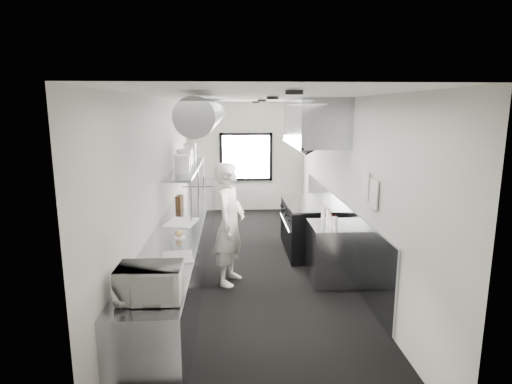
{
  "coord_description": "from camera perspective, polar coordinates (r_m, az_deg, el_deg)",
  "views": [
    {
      "loc": [
        -0.35,
        -6.73,
        2.64
      ],
      "look_at": [
        0.02,
        -0.2,
        1.32
      ],
      "focal_mm": 29.33,
      "sensor_mm": 36.0,
      "label": 1
    }
  ],
  "objects": [
    {
      "name": "floor",
      "position": [
        7.24,
        -0.27,
        -9.98
      ],
      "size": [
        3.0,
        8.0,
        0.01
      ],
      "primitive_type": "cube",
      "color": "black",
      "rests_on": "ground"
    },
    {
      "name": "ceiling",
      "position": [
        6.74,
        -0.29,
        12.77
      ],
      "size": [
        3.0,
        8.0,
        0.01
      ],
      "primitive_type": "cube",
      "color": "white",
      "rests_on": "wall_back"
    },
    {
      "name": "wall_back",
      "position": [
        10.81,
        -1.37,
        4.81
      ],
      "size": [
        3.0,
        0.02,
        2.8
      ],
      "primitive_type": "cube",
      "color": "beige",
      "rests_on": "floor"
    },
    {
      "name": "wall_front",
      "position": [
        3.02,
        3.73,
        -12.8
      ],
      "size": [
        3.0,
        0.02,
        2.8
      ],
      "primitive_type": "cube",
      "color": "beige",
      "rests_on": "floor"
    },
    {
      "name": "wall_left",
      "position": [
        6.94,
        -12.74,
        0.84
      ],
      "size": [
        0.02,
        8.0,
        2.8
      ],
      "primitive_type": "cube",
      "color": "beige",
      "rests_on": "floor"
    },
    {
      "name": "wall_right",
      "position": [
        7.09,
        11.92,
        1.09
      ],
      "size": [
        0.02,
        8.0,
        2.8
      ],
      "primitive_type": "cube",
      "color": "beige",
      "rests_on": "floor"
    },
    {
      "name": "wall_cladding",
      "position": [
        7.56,
        10.92,
        -4.85
      ],
      "size": [
        0.03,
        5.5,
        1.1
      ],
      "primitive_type": "cube",
      "color": "#9398A0",
      "rests_on": "wall_right"
    },
    {
      "name": "hvac_duct",
      "position": [
        7.14,
        -6.17,
        10.62
      ],
      "size": [
        0.4,
        6.4,
        0.4
      ],
      "primitive_type": "cylinder",
      "rotation": [
        1.57,
        0.0,
        0.0
      ],
      "color": "gray",
      "rests_on": "ceiling"
    },
    {
      "name": "service_window",
      "position": [
        10.78,
        -1.37,
        4.78
      ],
      "size": [
        1.36,
        0.05,
        1.25
      ],
      "color": "white",
      "rests_on": "wall_back"
    },
    {
      "name": "exhaust_hood",
      "position": [
        7.58,
        7.86,
        9.41
      ],
      "size": [
        0.81,
        2.2,
        0.88
      ],
      "color": "#9398A0",
      "rests_on": "ceiling"
    },
    {
      "name": "prep_counter",
      "position": [
        6.65,
        -10.08,
        -7.98
      ],
      "size": [
        0.7,
        6.0,
        0.9
      ],
      "primitive_type": "cube",
      "color": "#9398A0",
      "rests_on": "floor"
    },
    {
      "name": "pass_shelf",
      "position": [
        7.86,
        -9.38,
        3.17
      ],
      "size": [
        0.45,
        3.0,
        0.68
      ],
      "color": "#9398A0",
      "rests_on": "prep_counter"
    },
    {
      "name": "range",
      "position": [
        7.87,
        7.06,
        -4.7
      ],
      "size": [
        0.88,
        1.6,
        0.94
      ],
      "color": "black",
      "rests_on": "floor"
    },
    {
      "name": "bottle_station",
      "position": [
        6.59,
        10.19,
        -8.18
      ],
      "size": [
        0.65,
        0.8,
        0.9
      ],
      "primitive_type": "cube",
      "color": "#9398A0",
      "rests_on": "floor"
    },
    {
      "name": "far_work_table",
      "position": [
        10.2,
        -7.67,
        -1.1
      ],
      "size": [
        0.7,
        1.2,
        0.9
      ],
      "primitive_type": "cube",
      "color": "#9398A0",
      "rests_on": "floor"
    },
    {
      "name": "notice_sheet_a",
      "position": [
        5.92,
        14.71,
        0.92
      ],
      "size": [
        0.02,
        0.28,
        0.38
      ],
      "primitive_type": "cube",
      "color": "silver",
      "rests_on": "wall_right"
    },
    {
      "name": "notice_sheet_b",
      "position": [
        5.6,
        15.77,
        -0.24
      ],
      "size": [
        0.02,
        0.28,
        0.38
      ],
      "primitive_type": "cube",
      "color": "silver",
      "rests_on": "wall_right"
    },
    {
      "name": "line_cook",
      "position": [
        6.31,
        -3.6,
        -4.37
      ],
      "size": [
        0.64,
        0.78,
        1.85
      ],
      "primitive_type": "imported",
      "rotation": [
        0.0,
        0.0,
        1.25
      ],
      "color": "white",
      "rests_on": "floor"
    },
    {
      "name": "microwave",
      "position": [
        4.04,
        -14.28,
        -11.89
      ],
      "size": [
        0.54,
        0.41,
        0.33
      ],
      "primitive_type": "imported",
      "rotation": [
        0.0,
        0.0,
        -0.0
      ],
      "color": "white",
      "rests_on": "prep_counter"
    },
    {
      "name": "deli_tub_a",
      "position": [
        4.57,
        -15.07,
        -10.73
      ],
      "size": [
        0.16,
        0.16,
        0.1
      ],
      "primitive_type": "cylinder",
      "rotation": [
        0.0,
        0.0,
        0.2
      ],
      "color": "silver",
      "rests_on": "prep_counter"
    },
    {
      "name": "deli_tub_b",
      "position": [
        4.72,
        -15.03,
        -9.95
      ],
      "size": [
        0.18,
        0.18,
        0.1
      ],
      "primitive_type": "cylinder",
      "rotation": [
        0.0,
        0.0,
        -0.42
      ],
      "color": "silver",
      "rests_on": "prep_counter"
    },
    {
      "name": "newspaper",
      "position": [
        5.09,
        -10.65,
        -8.71
      ],
      "size": [
        0.41,
        0.48,
        0.01
      ],
      "primitive_type": "cube",
      "rotation": [
        0.0,
        0.0,
        0.13
      ],
      "color": "silver",
      "rests_on": "prep_counter"
    },
    {
      "name": "small_plate",
      "position": [
        5.81,
        -10.43,
        -6.12
      ],
      "size": [
        0.17,
        0.17,
        0.01
      ],
      "primitive_type": "cylinder",
      "rotation": [
        0.0,
        0.0,
        -0.04
      ],
      "color": "silver",
      "rests_on": "prep_counter"
    },
    {
      "name": "pastry",
      "position": [
        5.8,
        -10.45,
        -5.59
      ],
      "size": [
        0.1,
        0.1,
        0.1
      ],
      "primitive_type": "sphere",
      "color": "tan",
      "rests_on": "small_plate"
    },
    {
      "name": "cutting_board",
      "position": [
        6.55,
        -10.16,
        -4.1
      ],
      "size": [
        0.52,
        0.63,
        0.02
      ],
      "primitive_type": "cube",
      "rotation": [
        0.0,
        0.0,
        -0.19
      ],
      "color": "white",
      "rests_on": "prep_counter"
    },
    {
      "name": "knife_block",
      "position": [
        7.5,
        -10.4,
        -1.33
      ],
      "size": [
        0.12,
        0.22,
        0.22
      ],
      "primitive_type": "cube",
      "rotation": [
        0.0,
        0.0,
        -0.17
      ],
      "color": "#52311D",
      "rests_on": "prep_counter"
    },
    {
      "name": "plate_stack_a",
      "position": [
        7.06,
        -10.03,
        3.77
      ],
      "size": [
        0.31,
        0.31,
        0.3
      ],
      "primitive_type": "cylinder",
      "rotation": [
        0.0,
        0.0,
        0.24
      ],
      "color": "silver",
      "rests_on": "pass_shelf"
    },
    {
      "name": "plate_stack_b",
      "position": [
        7.66,
        -9.75,
        4.5
      ],
      "size": [
        0.32,
        0.32,
        0.34
      ],
      "primitive_type": "cylinder",
      "rotation": [
        0.0,
        0.0,
        -0.23
      ],
      "color": "silver",
      "rests_on": "pass_shelf"
    },
    {
      "name": "plate_stack_c",
      "position": [
        8.01,
        -9.34,
        4.72
      ],
      "size": [
        0.27,
        0.27,
        0.32
      ],
      "primitive_type": "cylinder",
      "rotation": [
        0.0,
        0.0,
        0.24
      ],
      "color": "silver",
      "rests_on": "pass_shelf"
    },
    {
      "name": "plate_stack_d",
      "position": [
        8.47,
        -8.99,
        5.3
      ],
      "size": [
        0.28,
        0.28,
        0.38
      ],
      "primitive_type": "cylinder",
      "rotation": [
        0.0,
        0.0,
        0.15
      ],
      "color": "silver",
      "rests_on": "pass_shelf"
    },
    {
      "name": "squeeze_bottle_a",
      "position": [
        6.17,
        10.76,
        -4.25
      ],
      "size": [
        0.06,
        0.06,
        0.19
      ],
      "primitive_type": "cylinder",
      "rotation": [
        0.0,
        0.0,
        -0.02
      ],
      "color": "white",
      "rests_on": "bottle_station"
    },
    {
      "name": "squeeze_bottle_b",
      "position": [
        6.27,
        10.24,
        -4.08
      ],
      "size": [
        0.07,
        0.07,
        0.17
      ],
      "primitive_type": "cylinder",
      "rotation": [
        0.0,
        0.0,
        0.18
      ],
      "color": "white",
      "rests_on": "bottle_station"
    },
    {
      "name": "squeeze_bottle_c",
      "position": [
        6.39,
        9.91,
        -3.71
      ],
      "size": [
        0.07,
        0.07,
        0.18
      ],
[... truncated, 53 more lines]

